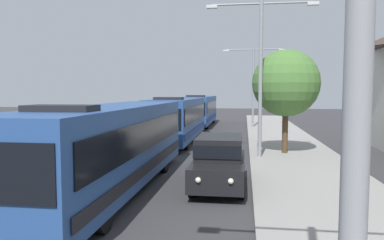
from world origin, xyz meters
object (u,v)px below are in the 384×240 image
object	(u,v)px
bus_second_in_line	(178,118)
streetlamp_mid	(261,62)
white_suv	(219,160)
bus_middle	(200,109)
streetlamp_far	(253,78)
roadside_tree	(286,83)
bus_lead	(113,144)

from	to	relation	value
bus_second_in_line	streetlamp_mid	bearing A→B (deg)	-47.71
white_suv	streetlamp_mid	distance (m)	7.37
bus_middle	streetlamp_far	world-z (taller)	streetlamp_far
streetlamp_far	roadside_tree	bearing A→B (deg)	-84.62
bus_lead	roadside_tree	xyz separation A→B (m)	(6.84, 8.53, 2.31)
white_suv	bus_middle	bearing A→B (deg)	98.46
streetlamp_far	streetlamp_mid	bearing A→B (deg)	-90.00
bus_middle	streetlamp_mid	size ratio (longest dim) A/B	1.43
streetlamp_mid	roadside_tree	xyz separation A→B (m)	(1.44, 1.47, -1.07)
bus_lead	streetlamp_mid	bearing A→B (deg)	52.57
streetlamp_far	bus_lead	bearing A→B (deg)	-102.77
bus_second_in_line	white_suv	distance (m)	12.44
bus_second_in_line	white_suv	bearing A→B (deg)	-72.68
bus_middle	white_suv	bearing A→B (deg)	-81.54
bus_second_in_line	streetlamp_far	distance (m)	12.50
white_suv	streetlamp_far	bearing A→B (deg)	85.71
bus_middle	bus_lead	bearing A→B (deg)	-90.00
bus_middle	streetlamp_far	size ratio (longest dim) A/B	1.52
white_suv	bus_lead	bearing A→B (deg)	-163.06
bus_second_in_line	white_suv	world-z (taller)	bus_second_in_line
bus_second_in_line	bus_middle	bearing A→B (deg)	90.00
white_suv	streetlamp_far	xyz separation A→B (m)	(1.70, 22.68, 3.82)
bus_second_in_line	roadside_tree	bearing A→B (deg)	-33.12
bus_second_in_line	bus_lead	bearing A→B (deg)	-90.00
streetlamp_mid	roadside_tree	world-z (taller)	streetlamp_mid
roadside_tree	bus_lead	bearing A→B (deg)	-128.72
bus_middle	streetlamp_mid	distance (m)	19.97
bus_second_in_line	streetlamp_mid	size ratio (longest dim) A/B	1.33
bus_lead	white_suv	distance (m)	3.92
white_suv	roadside_tree	size ratio (longest dim) A/B	0.81
bus_second_in_line	white_suv	xyz separation A→B (m)	(3.70, -11.86, -0.66)
bus_lead	white_suv	bearing A→B (deg)	16.94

